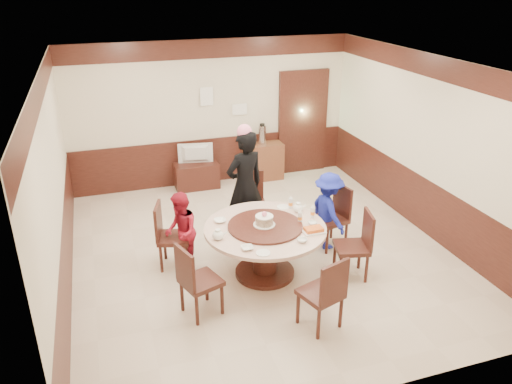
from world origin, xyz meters
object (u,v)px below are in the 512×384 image
object	(u,v)px
shrimp_platter	(314,230)
thermos	(262,135)
person_blue	(328,211)
side_cabinet	(263,161)
tv_stand	(197,175)
banquet_table	(265,241)
person_red	(181,232)
person_standing	(245,186)
television	(196,154)
birthday_cake	(264,220)

from	to	relation	value
shrimp_platter	thermos	world-z (taller)	thermos
person_blue	side_cabinet	xyz separation A→B (m)	(-0.05, 2.94, -0.23)
shrimp_platter	tv_stand	world-z (taller)	shrimp_platter
tv_stand	banquet_table	bearing A→B (deg)	-85.50
person_red	shrimp_platter	world-z (taller)	person_red
person_standing	tv_stand	bearing A→B (deg)	-98.83
banquet_table	person_standing	world-z (taller)	person_standing
shrimp_platter	television	xyz separation A→B (m)	(-0.83, 3.69, -0.08)
shrimp_platter	person_red	bearing A→B (deg)	152.25
banquet_table	tv_stand	world-z (taller)	banquet_table
side_cabinet	thermos	bearing A→B (deg)	180.00
person_standing	shrimp_platter	distance (m)	1.55
shrimp_platter	tv_stand	bearing A→B (deg)	102.67
person_standing	birthday_cake	xyz separation A→B (m)	(-0.07, -1.12, -0.04)
birthday_cake	shrimp_platter	distance (m)	0.67
television	side_cabinet	world-z (taller)	television
tv_stand	side_cabinet	world-z (taller)	side_cabinet
birthday_cake	tv_stand	xyz separation A→B (m)	(-0.25, 3.35, -0.60)
banquet_table	side_cabinet	xyz separation A→B (m)	(1.12, 3.39, -0.16)
banquet_table	person_standing	size ratio (longest dim) A/B	0.93
person_standing	shrimp_platter	xyz separation A→B (m)	(0.51, -1.46, -0.11)
person_red	person_blue	bearing A→B (deg)	94.08
thermos	person_standing	bearing A→B (deg)	-114.82
person_standing	birthday_cake	size ratio (longest dim) A/B	5.94
television	side_cabinet	distance (m)	1.42
tv_stand	person_blue	bearing A→B (deg)	-63.77
shrimp_platter	side_cabinet	xyz separation A→B (m)	(0.55, 3.72, -0.40)
birthday_cake	thermos	xyz separation A→B (m)	(1.11, 3.38, 0.09)
person_red	birthday_cake	world-z (taller)	person_red
birthday_cake	thermos	size ratio (longest dim) A/B	0.79
birthday_cake	shrimp_platter	xyz separation A→B (m)	(0.58, -0.34, -0.07)
person_standing	side_cabinet	xyz separation A→B (m)	(1.06, 2.26, -0.52)
banquet_table	shrimp_platter	xyz separation A→B (m)	(0.57, -0.33, 0.24)
thermos	tv_stand	bearing A→B (deg)	-178.74
person_red	side_cabinet	world-z (taller)	person_red
person_blue	thermos	world-z (taller)	person_blue
banquet_table	tv_stand	bearing A→B (deg)	94.50
banquet_table	person_blue	size ratio (longest dim) A/B	1.37
television	person_standing	bearing A→B (deg)	107.95
person_blue	thermos	xyz separation A→B (m)	(-0.06, 2.94, 0.33)
person_blue	thermos	size ratio (longest dim) A/B	3.19
thermos	birthday_cake	bearing A→B (deg)	-108.23
banquet_table	birthday_cake	xyz separation A→B (m)	(-0.01, 0.01, 0.32)
person_blue	banquet_table	bearing A→B (deg)	105.62
television	thermos	world-z (taller)	thermos
person_blue	shrimp_platter	world-z (taller)	person_blue
birthday_cake	banquet_table	bearing A→B (deg)	-33.05
person_blue	shrimp_platter	size ratio (longest dim) A/B	4.04
banquet_table	birthday_cake	size ratio (longest dim) A/B	5.56
side_cabinet	television	bearing A→B (deg)	-178.76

